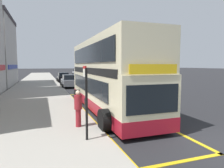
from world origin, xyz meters
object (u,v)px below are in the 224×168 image
double_decker_bus (107,78)px  parked_car_black_behind (63,77)px  parked_car_grey_far (69,81)px  bus_stop_sign (86,97)px  pedestrian_waiting_near_sign (78,107)px  parked_car_maroon_ahead (85,74)px  parked_car_silver_across (76,72)px

double_decker_bus → parked_car_black_behind: double_decker_bus is taller
parked_car_grey_far → bus_stop_sign: bearing=87.0°
pedestrian_waiting_near_sign → parked_car_maroon_ahead: bearing=78.1°
parked_car_maroon_ahead → parked_car_grey_far: (-5.77, -18.48, 0.00)m
parked_car_grey_far → parked_car_black_behind: bearing=-88.0°
double_decker_bus → parked_car_maroon_ahead: (5.10, 32.30, -1.27)m
pedestrian_waiting_near_sign → parked_car_black_behind: bearing=86.0°
parked_car_black_behind → pedestrian_waiting_near_sign: size_ratio=2.59×
parked_car_silver_across → pedestrian_waiting_near_sign: bearing=-99.2°
parked_car_silver_across → parked_car_grey_far: bearing=-100.9°
parked_car_grey_far → pedestrian_waiting_near_sign: size_ratio=2.59×
double_decker_bus → parked_car_grey_far: double_decker_bus is taller
parked_car_black_behind → double_decker_bus: bearing=89.8°
parked_car_black_behind → parked_car_maroon_ahead: bearing=-121.1°
double_decker_bus → parked_car_maroon_ahead: double_decker_bus is taller
parked_car_black_behind → pedestrian_waiting_near_sign: (-1.79, -25.43, 0.22)m
bus_stop_sign → parked_car_silver_across: size_ratio=0.64×
bus_stop_sign → parked_car_grey_far: 18.85m
double_decker_bus → parked_car_black_behind: (-0.62, 22.09, -1.27)m
bus_stop_sign → pedestrian_waiting_near_sign: bearing=91.1°
double_decker_bus → parked_car_maroon_ahead: bearing=81.0°
parked_car_black_behind → pedestrian_waiting_near_sign: 25.49m
parked_car_silver_across → pedestrian_waiting_near_sign: (-7.66, -48.56, 0.22)m
parked_car_silver_across → parked_car_grey_far: (-5.91, -31.41, 0.00)m
parked_car_black_behind → parked_car_silver_across: 23.87m
parked_car_black_behind → parked_car_silver_across: same height
parked_car_black_behind → parked_car_silver_across: (5.86, 23.13, 0.00)m
parked_car_black_behind → parked_car_grey_far: 8.27m
bus_stop_sign → parked_car_grey_far: bus_stop_sign is taller
parked_car_grey_far → pedestrian_waiting_near_sign: 17.25m
parked_car_black_behind → parked_car_silver_across: bearing=-106.0°
parked_car_silver_across → parked_car_black_behind: bearing=-104.5°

